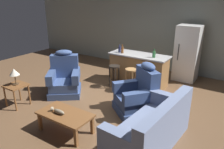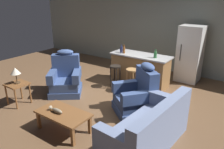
{
  "view_description": "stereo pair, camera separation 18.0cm",
  "coord_description": "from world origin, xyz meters",
  "px_view_note": "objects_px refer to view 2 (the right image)",
  "views": [
    {
      "loc": [
        2.78,
        -4.39,
        2.64
      ],
      "look_at": [
        -0.02,
        -0.1,
        0.75
      ],
      "focal_mm": 35.0,
      "sensor_mm": 36.0,
      "label": 1
    },
    {
      "loc": [
        2.92,
        -4.29,
        2.64
      ],
      "look_at": [
        -0.02,
        -0.1,
        0.75
      ],
      "focal_mm": 35.0,
      "sensor_mm": 36.0,
      "label": 2
    }
  ],
  "objects_px": {
    "recliner_near_island": "(137,96)",
    "bar_stool_middle": "(132,76)",
    "recliner_near_lamp": "(66,78)",
    "bottle_tall_green": "(155,55)",
    "fish_figurine": "(56,110)",
    "bar_stool_left": "(115,72)",
    "end_table": "(17,87)",
    "bottle_wine_dark": "(124,50)",
    "bar_stool_right": "(150,80)",
    "coffee_table": "(63,115)",
    "kitchen_island": "(140,70)",
    "refrigerator": "(190,54)",
    "table_lamp": "(15,72)",
    "couch": "(149,130)",
    "bottle_short_amber": "(121,49)"
  },
  "relations": [
    {
      "from": "bar_stool_right",
      "to": "end_table",
      "type": "bearing_deg",
      "value": -137.78
    },
    {
      "from": "recliner_near_island",
      "to": "bottle_wine_dark",
      "type": "distance_m",
      "value": 2.0
    },
    {
      "from": "recliner_near_island",
      "to": "kitchen_island",
      "type": "height_order",
      "value": "recliner_near_island"
    },
    {
      "from": "fish_figurine",
      "to": "refrigerator",
      "type": "relative_size",
      "value": 0.19
    },
    {
      "from": "bar_stool_left",
      "to": "bar_stool_right",
      "type": "bearing_deg",
      "value": 0.0
    },
    {
      "from": "end_table",
      "to": "bottle_wine_dark",
      "type": "xyz_separation_m",
      "value": [
        1.39,
        2.76,
        0.59
      ]
    },
    {
      "from": "fish_figurine",
      "to": "bottle_tall_green",
      "type": "relative_size",
      "value": 1.39
    },
    {
      "from": "end_table",
      "to": "kitchen_island",
      "type": "height_order",
      "value": "kitchen_island"
    },
    {
      "from": "fish_figurine",
      "to": "bottle_wine_dark",
      "type": "xyz_separation_m",
      "value": [
        -0.3,
        2.99,
        0.59
      ]
    },
    {
      "from": "couch",
      "to": "kitchen_island",
      "type": "relative_size",
      "value": 1.09
    },
    {
      "from": "couch",
      "to": "recliner_near_island",
      "type": "xyz_separation_m",
      "value": [
        -0.77,
        0.97,
        0.08
      ]
    },
    {
      "from": "bar_stool_left",
      "to": "bottle_tall_green",
      "type": "distance_m",
      "value": 1.26
    },
    {
      "from": "bottle_short_amber",
      "to": "couch",
      "type": "bearing_deg",
      "value": -48.26
    },
    {
      "from": "recliner_near_island",
      "to": "bottle_wine_dark",
      "type": "height_order",
      "value": "bottle_wine_dark"
    },
    {
      "from": "recliner_near_island",
      "to": "fish_figurine",
      "type": "bearing_deg",
      "value": 7.05
    },
    {
      "from": "refrigerator",
      "to": "bar_stool_middle",
      "type": "bearing_deg",
      "value": -119.33
    },
    {
      "from": "kitchen_island",
      "to": "refrigerator",
      "type": "height_order",
      "value": "refrigerator"
    },
    {
      "from": "coffee_table",
      "to": "recliner_near_island",
      "type": "bearing_deg",
      "value": 60.56
    },
    {
      "from": "bottle_wine_dark",
      "to": "bar_stool_right",
      "type": "bearing_deg",
      "value": -22.86
    },
    {
      "from": "couch",
      "to": "fish_figurine",
      "type": "bearing_deg",
      "value": 23.99
    },
    {
      "from": "recliner_near_island",
      "to": "bar_stool_right",
      "type": "height_order",
      "value": "recliner_near_island"
    },
    {
      "from": "bar_stool_middle",
      "to": "bottle_tall_green",
      "type": "xyz_separation_m",
      "value": [
        0.42,
        0.55,
        0.57
      ]
    },
    {
      "from": "recliner_near_lamp",
      "to": "bottle_tall_green",
      "type": "xyz_separation_m",
      "value": [
        1.92,
        1.65,
        0.62
      ]
    },
    {
      "from": "recliner_near_island",
      "to": "bar_stool_middle",
      "type": "height_order",
      "value": "recliner_near_island"
    },
    {
      "from": "bottle_short_amber",
      "to": "end_table",
      "type": "bearing_deg",
      "value": -114.23
    },
    {
      "from": "refrigerator",
      "to": "bottle_tall_green",
      "type": "bearing_deg",
      "value": -115.28
    },
    {
      "from": "refrigerator",
      "to": "bar_stool_left",
      "type": "bearing_deg",
      "value": -130.89
    },
    {
      "from": "recliner_near_island",
      "to": "bar_stool_middle",
      "type": "relative_size",
      "value": 1.76
    },
    {
      "from": "end_table",
      "to": "bar_stool_left",
      "type": "xyz_separation_m",
      "value": [
        1.4,
        2.28,
        0.01
      ]
    },
    {
      "from": "coffee_table",
      "to": "table_lamp",
      "type": "height_order",
      "value": "table_lamp"
    },
    {
      "from": "bar_stool_right",
      "to": "refrigerator",
      "type": "bearing_deg",
      "value": 75.55
    },
    {
      "from": "recliner_near_lamp",
      "to": "refrigerator",
      "type": "xyz_separation_m",
      "value": [
        2.52,
        2.93,
        0.46
      ]
    },
    {
      "from": "bottle_short_amber",
      "to": "bar_stool_left",
      "type": "bearing_deg",
      "value": -75.07
    },
    {
      "from": "coffee_table",
      "to": "bar_stool_right",
      "type": "bearing_deg",
      "value": 73.81
    },
    {
      "from": "end_table",
      "to": "refrigerator",
      "type": "height_order",
      "value": "refrigerator"
    },
    {
      "from": "recliner_near_lamp",
      "to": "bottle_wine_dark",
      "type": "height_order",
      "value": "bottle_wine_dark"
    },
    {
      "from": "kitchen_island",
      "to": "bar_stool_left",
      "type": "bearing_deg",
      "value": -127.35
    },
    {
      "from": "bottle_wine_dark",
      "to": "coffee_table",
      "type": "bearing_deg",
      "value": -81.93
    },
    {
      "from": "kitchen_island",
      "to": "bar_stool_right",
      "type": "distance_m",
      "value": 0.89
    },
    {
      "from": "fish_figurine",
      "to": "kitchen_island",
      "type": "bearing_deg",
      "value": 86.44
    },
    {
      "from": "coffee_table",
      "to": "recliner_near_lamp",
      "type": "xyz_separation_m",
      "value": [
        -1.34,
        1.35,
        0.06
      ]
    },
    {
      "from": "bar_stool_left",
      "to": "end_table",
      "type": "bearing_deg",
      "value": -121.59
    },
    {
      "from": "kitchen_island",
      "to": "bar_stool_middle",
      "type": "height_order",
      "value": "kitchen_island"
    },
    {
      "from": "fish_figurine",
      "to": "couch",
      "type": "bearing_deg",
      "value": 19.43
    },
    {
      "from": "recliner_near_lamp",
      "to": "refrigerator",
      "type": "relative_size",
      "value": 0.68
    },
    {
      "from": "end_table",
      "to": "bar_stool_left",
      "type": "bearing_deg",
      "value": 58.41
    },
    {
      "from": "bar_stool_left",
      "to": "bottle_tall_green",
      "type": "bearing_deg",
      "value": 29.39
    },
    {
      "from": "end_table",
      "to": "bottle_wine_dark",
      "type": "height_order",
      "value": "bottle_wine_dark"
    },
    {
      "from": "fish_figurine",
      "to": "recliner_near_island",
      "type": "bearing_deg",
      "value": 58.51
    },
    {
      "from": "bar_stool_middle",
      "to": "bottle_tall_green",
      "type": "distance_m",
      "value": 0.9
    }
  ]
}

